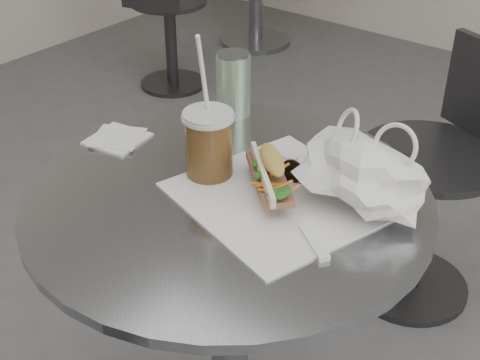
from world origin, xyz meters
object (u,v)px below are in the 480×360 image
Objects in this scene: banh_mi at (270,174)px; drink_can at (233,84)px; bg_chair at (166,29)px; iced_coffee at (209,143)px; cafe_table at (229,304)px; chair_far at (435,193)px; sunglasses at (277,170)px.

banh_mi is 1.58× the size of drink_can.
iced_coffee is at bearing -58.99° from bg_chair.
iced_coffee is (-0.07, 0.03, 0.34)m from cafe_table.
chair_far is at bearing 63.30° from drink_can.
chair_far is at bearing -35.50° from bg_chair.
cafe_table is 0.99× the size of chair_far.
iced_coffee is 1.98× the size of drink_can.
banh_mi is (0.06, 0.05, 0.31)m from cafe_table.
cafe_table is at bearing -58.29° from bg_chair.
drink_can is at bearing 118.74° from iced_coffee.
bg_chair is 2.13m from sunglasses.
banh_mi is 0.13m from iced_coffee.
drink_can is at bearing -176.79° from banh_mi.
cafe_table is at bearing -23.15° from iced_coffee.
sunglasses reaches higher than bg_chair.
cafe_table reaches higher than bg_chair.
bg_chair is at bearing 136.79° from iced_coffee.
chair_far is (0.09, 0.84, -0.12)m from cafe_table.
chair_far is 7.34× the size of sunglasses.
chair_far reaches higher than bg_chair.
iced_coffee is 2.73× the size of sunglasses.
drink_can is at bearing -56.38° from bg_chair.
bg_chair is 2.11m from iced_coffee.
iced_coffee is (-0.13, -0.02, 0.03)m from banh_mi.
banh_mi reaches higher than chair_far.
drink_can is at bearing 86.46° from chair_far.
cafe_table is 7.26× the size of sunglasses.
cafe_table is at bearing -129.65° from sunglasses.
drink_can is (-0.24, 0.16, 0.05)m from sunglasses.
chair_far is 3.38× the size of banh_mi.
chair_far reaches higher than cafe_table.
drink_can reaches higher than cafe_table.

